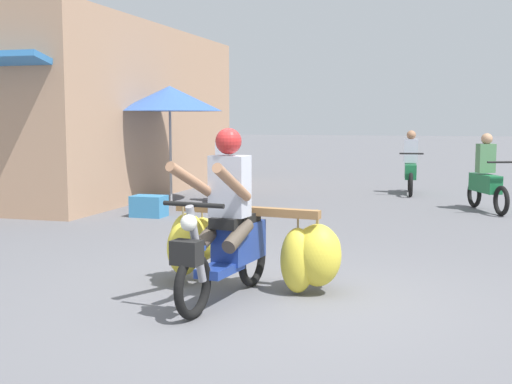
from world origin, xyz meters
TOP-DOWN VIEW (x-y plane):
  - ground_plane at (0.00, 0.00)m, footprint 120.00×120.00m
  - motorbike_main_loaded at (-0.41, 0.35)m, footprint 1.87×1.84m
  - motorbike_distant_ahead_left at (0.56, 9.43)m, footprint 0.50×1.62m
  - motorbike_distant_ahead_right at (2.03, 6.97)m, footprint 0.77×1.53m
  - motorbike_distant_far_ahead at (-2.92, 6.81)m, footprint 0.70×1.56m
  - shopfront_building at (-6.42, 7.82)m, footprint 3.84×8.69m
  - market_umbrella_near_shop at (-3.92, 6.55)m, footprint 2.07×2.07m
  - produce_crate at (-3.49, 4.61)m, footprint 0.56×0.40m

SIDE VIEW (x-z plane):
  - ground_plane at x=0.00m, z-range 0.00..0.00m
  - produce_crate at x=-3.49m, z-range 0.00..0.36m
  - motorbike_main_loaded at x=-0.41m, z-range -0.30..1.28m
  - motorbike_distant_ahead_left at x=0.56m, z-range -0.13..1.27m
  - motorbike_distant_ahead_right at x=2.03m, z-range -0.13..1.27m
  - motorbike_distant_far_ahead at x=-2.92m, z-range -0.13..1.27m
  - shopfront_building at x=-6.42m, z-range 0.00..3.62m
  - market_umbrella_near_shop at x=-3.92m, z-range 0.90..3.20m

